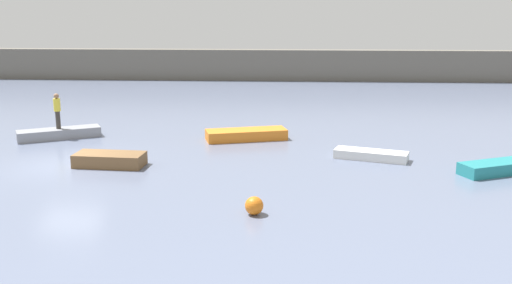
% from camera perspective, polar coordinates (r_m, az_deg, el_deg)
% --- Properties ---
extents(ground_plane, '(120.00, 120.00, 0.00)m').
position_cam_1_polar(ground_plane, '(25.46, -17.42, -2.08)').
color(ground_plane, slate).
extents(embankment_wall, '(80.00, 1.20, 2.54)m').
position_cam_1_polar(embankment_wall, '(51.31, -6.89, 7.30)').
color(embankment_wall, '#666056').
rests_on(embankment_wall, ground_plane).
extents(rowboat_grey, '(3.86, 2.66, 0.48)m').
position_cam_1_polar(rowboat_grey, '(30.44, -18.15, 0.77)').
color(rowboat_grey, gray).
rests_on(rowboat_grey, ground_plane).
extents(rowboat_brown, '(2.83, 1.43, 0.53)m').
position_cam_1_polar(rowboat_brown, '(24.77, -13.68, -1.63)').
color(rowboat_brown, brown).
rests_on(rowboat_brown, ground_plane).
extents(rowboat_orange, '(3.99, 2.23, 0.49)m').
position_cam_1_polar(rowboat_orange, '(28.67, -0.93, 0.71)').
color(rowboat_orange, orange).
rests_on(rowboat_orange, ground_plane).
extents(rowboat_white, '(3.15, 1.81, 0.37)m').
position_cam_1_polar(rowboat_white, '(25.56, 10.83, -1.21)').
color(rowboat_white, white).
rests_on(rowboat_white, ground_plane).
extents(rowboat_teal, '(3.21, 2.16, 0.47)m').
position_cam_1_polar(rowboat_teal, '(24.83, 21.91, -2.26)').
color(rowboat_teal, teal).
rests_on(rowboat_teal, ground_plane).
extents(person_yellow_shirt, '(0.32, 0.32, 1.70)m').
position_cam_1_polar(person_yellow_shirt, '(30.22, -18.31, 2.99)').
color(person_yellow_shirt, '#38332D').
rests_on(person_yellow_shirt, rowboat_grey).
extents(mooring_buoy, '(0.58, 0.58, 0.58)m').
position_cam_1_polar(mooring_buoy, '(18.66, -0.17, -6.05)').
color(mooring_buoy, orange).
rests_on(mooring_buoy, ground_plane).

